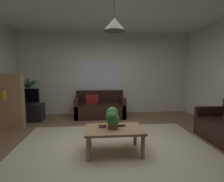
# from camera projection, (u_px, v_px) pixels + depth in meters

# --- Properties ---
(floor) EXTENTS (5.78, 5.44, 0.02)m
(floor) POSITION_uv_depth(u_px,v_px,m) (113.00, 146.00, 3.43)
(floor) COLOR brown
(floor) RESTS_ON ground
(rug) EXTENTS (3.76, 2.99, 0.01)m
(rug) POSITION_uv_depth(u_px,v_px,m) (115.00, 150.00, 3.24)
(rug) COLOR beige
(rug) RESTS_ON ground
(wall_back) EXTENTS (5.90, 0.06, 2.77)m
(wall_back) POSITION_uv_depth(u_px,v_px,m) (105.00, 73.00, 6.00)
(wall_back) COLOR silver
(wall_back) RESTS_ON ground
(window_pane) EXTENTS (1.43, 0.01, 1.09)m
(window_pane) POSITION_uv_depth(u_px,v_px,m) (100.00, 77.00, 5.96)
(window_pane) COLOR white
(couch_under_window) EXTENTS (1.55, 0.82, 0.82)m
(couch_under_window) POSITION_uv_depth(u_px,v_px,m) (100.00, 108.00, 5.61)
(couch_under_window) COLOR black
(couch_under_window) RESTS_ON ground
(coffee_table) EXTENTS (1.02, 0.67, 0.45)m
(coffee_table) POSITION_uv_depth(u_px,v_px,m) (114.00, 132.00, 3.12)
(coffee_table) COLOR #A87F56
(coffee_table) RESTS_ON ground
(book_on_table_0) EXTENTS (0.12, 0.11, 0.03)m
(book_on_table_0) POSITION_uv_depth(u_px,v_px,m) (103.00, 126.00, 3.16)
(book_on_table_0) COLOR #72387F
(book_on_table_0) RESTS_ON coffee_table
(book_on_table_1) EXTENTS (0.15, 0.10, 0.02)m
(book_on_table_1) POSITION_uv_depth(u_px,v_px,m) (102.00, 125.00, 3.17)
(book_on_table_1) COLOR #99663F
(book_on_table_1) RESTS_ON coffee_table
(remote_on_table_0) EXTENTS (0.16, 0.05, 0.02)m
(remote_on_table_0) POSITION_uv_depth(u_px,v_px,m) (121.00, 126.00, 3.22)
(remote_on_table_0) COLOR black
(remote_on_table_0) RESTS_ON coffee_table
(remote_on_table_1) EXTENTS (0.16, 0.05, 0.02)m
(remote_on_table_1) POSITION_uv_depth(u_px,v_px,m) (119.00, 126.00, 3.22)
(remote_on_table_1) COLOR black
(remote_on_table_1) RESTS_ON coffee_table
(potted_plant_on_table) EXTENTS (0.25, 0.26, 0.38)m
(potted_plant_on_table) POSITION_uv_depth(u_px,v_px,m) (112.00, 117.00, 3.07)
(potted_plant_on_table) COLOR brown
(potted_plant_on_table) RESTS_ON coffee_table
(tv_stand) EXTENTS (0.90, 0.44, 0.50)m
(tv_stand) POSITION_uv_depth(u_px,v_px,m) (27.00, 112.00, 5.13)
(tv_stand) COLOR black
(tv_stand) RESTS_ON ground
(tv) EXTENTS (0.72, 0.16, 0.46)m
(tv) POSITION_uv_depth(u_px,v_px,m) (26.00, 96.00, 5.06)
(tv) COLOR black
(tv) RESTS_ON tv_stand
(potted_palm_corner) EXTENTS (0.76, 0.92, 1.35)m
(potted_palm_corner) POSITION_uv_depth(u_px,v_px,m) (29.00, 98.00, 5.58)
(potted_palm_corner) COLOR brown
(potted_palm_corner) RESTS_ON ground
(bookshelf_corner) EXTENTS (0.70, 0.31, 1.40)m
(bookshelf_corner) POSITION_uv_depth(u_px,v_px,m) (9.00, 101.00, 4.40)
(bookshelf_corner) COLOR #A87F56
(bookshelf_corner) RESTS_ON ground
(pendant_lamp) EXTENTS (0.37, 0.37, 0.64)m
(pendant_lamp) POSITION_uv_depth(u_px,v_px,m) (114.00, 24.00, 2.91)
(pendant_lamp) COLOR black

